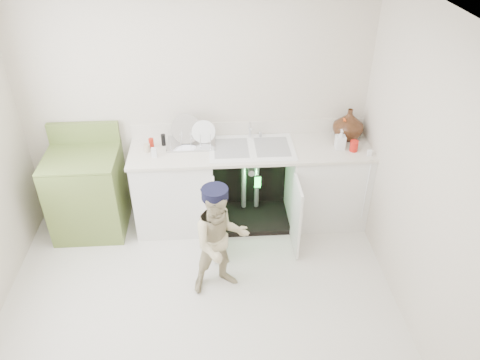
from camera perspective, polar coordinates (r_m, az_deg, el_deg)
name	(u,v)px	position (r m, az deg, el deg)	size (l,w,h in m)	color
ground	(200,305)	(4.31, -4.85, -14.98)	(3.50, 3.50, 0.00)	beige
room_shell	(192,190)	(3.47, -5.82, -1.25)	(6.00, 5.50, 1.26)	beige
counter_run	(254,183)	(4.92, 1.72, -0.31)	(2.44, 1.02, 1.23)	silver
avocado_stove	(88,192)	(5.06, -18.09, -1.37)	(0.71, 0.65, 1.11)	olive
repair_worker	(220,240)	(4.09, -2.42, -7.37)	(0.72, 0.90, 1.09)	#C4B48C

